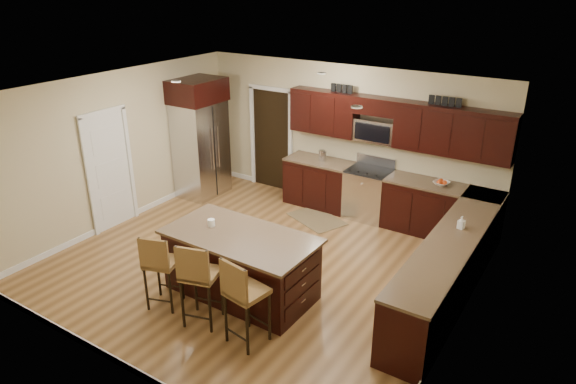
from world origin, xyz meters
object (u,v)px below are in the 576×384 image
Objects in this scene: stool_mid at (198,275)px; refrigerator at (200,137)px; range at (368,193)px; island at (241,266)px; stool_right at (242,293)px; stool_left at (160,263)px.

refrigerator is at bearing 114.54° from stool_mid.
range is 4.12m from stool_mid.
island is 3.84m from refrigerator.
range is 0.95× the size of stool_mid.
range is at bearing 102.62° from stool_right.
refrigerator reaches higher than stool_mid.
stool_left is at bearing -56.54° from refrigerator.
stool_mid is (-0.45, -4.09, 0.26)m from range.
stool_right is at bearing -19.05° from stool_left.
refrigerator is (-3.30, -0.80, 0.73)m from range.
refrigerator reaches higher than island.
stool_mid reaches higher than island.
range reaches higher than island.
stool_left is at bearing -105.40° from range.
island is (-0.44, -3.24, -0.04)m from range.
refrigerator is (-2.86, 2.45, 0.77)m from island.
stool_mid is at bearing -89.57° from island.
refrigerator reaches higher than stool_left.
refrigerator is at bearing -166.42° from range.
island is at bearing 32.05° from stool_left.
stool_left is 1.37m from stool_right.
stool_mid reaches higher than stool_left.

